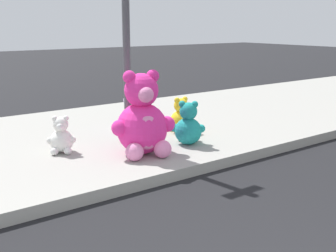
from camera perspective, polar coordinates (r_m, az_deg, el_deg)
sidewalk at (r=6.76m, az=-16.14°, el=-2.68°), size 28.00×4.40×0.15m
sign_pole at (r=6.19m, az=-5.68°, el=12.99°), size 0.56×0.11×3.20m
plush_pink_large at (r=5.78m, az=-3.45°, el=0.65°), size 0.87×0.82×1.16m
plush_white at (r=6.08m, az=-14.21°, el=-1.58°), size 0.37×0.38×0.53m
plush_lavender at (r=7.09m, az=-4.79°, el=1.55°), size 0.49×0.51×0.70m
plush_yellow at (r=7.05m, az=1.66°, el=1.14°), size 0.45×0.40×0.59m
plush_teal at (r=6.31m, az=2.75°, el=-0.10°), size 0.47×0.48×0.66m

